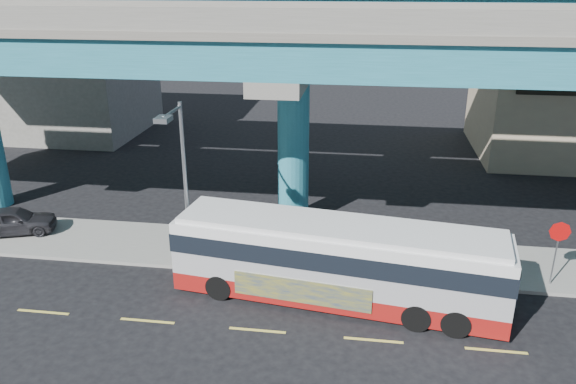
# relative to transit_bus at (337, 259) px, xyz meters

# --- Properties ---
(ground) EXTENTS (120.00, 120.00, 0.00)m
(ground) POSITION_rel_transit_bus_xyz_m (-2.58, -2.09, -1.73)
(ground) COLOR black
(ground) RESTS_ON ground
(sidewalk) EXTENTS (70.00, 4.00, 0.15)m
(sidewalk) POSITION_rel_transit_bus_xyz_m (-2.58, 3.41, -1.65)
(sidewalk) COLOR gray
(sidewalk) RESTS_ON ground
(lane_markings) EXTENTS (58.00, 0.12, 0.01)m
(lane_markings) POSITION_rel_transit_bus_xyz_m (-2.58, -2.39, -1.72)
(lane_markings) COLOR #D8C64C
(lane_markings) RESTS_ON ground
(viaduct) EXTENTS (52.00, 12.40, 11.70)m
(viaduct) POSITION_rel_transit_bus_xyz_m (-2.58, 7.02, 7.41)
(viaduct) COLOR #1F6878
(viaduct) RESTS_ON ground
(building_concrete) EXTENTS (12.00, 10.00, 9.00)m
(building_concrete) POSITION_rel_transit_bus_xyz_m (-22.58, 21.91, 2.77)
(building_concrete) COLOR gray
(building_concrete) RESTS_ON ground
(transit_bus) EXTENTS (12.51, 4.29, 3.15)m
(transit_bus) POSITION_rel_transit_bus_xyz_m (0.00, 0.00, 0.00)
(transit_bus) COLOR maroon
(transit_bus) RESTS_ON ground
(parked_car) EXTENTS (3.86, 4.73, 1.29)m
(parked_car) POSITION_rel_transit_bus_xyz_m (-15.36, 3.42, -0.93)
(parked_car) COLOR #2B2A2F
(parked_car) RESTS_ON sidewalk
(street_lamp) EXTENTS (0.50, 2.29, 6.86)m
(street_lamp) POSITION_rel_transit_bus_xyz_m (-6.31, 1.38, 2.94)
(street_lamp) COLOR gray
(street_lamp) RESTS_ON sidewalk
(stop_sign) EXTENTS (0.81, 0.08, 2.68)m
(stop_sign) POSITION_rel_transit_bus_xyz_m (8.31, 2.09, 0.37)
(stop_sign) COLOR gray
(stop_sign) RESTS_ON sidewalk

